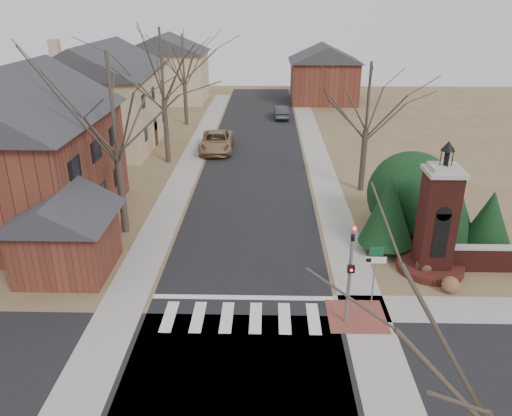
{
  "coord_description": "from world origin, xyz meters",
  "views": [
    {
      "loc": [
        1.04,
        -16.48,
        12.26
      ],
      "look_at": [
        0.49,
        6.0,
        2.77
      ],
      "focal_mm": 35.0,
      "sensor_mm": 36.0,
      "label": 1
    }
  ],
  "objects_px": {
    "brick_gate_monument": "(436,230)",
    "pickup_truck": "(217,142)",
    "distant_car": "(281,112)",
    "traffic_signal_pole": "(350,267)",
    "sign_post": "(375,264)"
  },
  "relations": [
    {
      "from": "sign_post",
      "to": "pickup_truck",
      "type": "xyz_separation_m",
      "value": [
        -8.98,
        23.24,
        -1.13
      ]
    },
    {
      "from": "traffic_signal_pole",
      "to": "sign_post",
      "type": "distance_m",
      "value": 2.02
    },
    {
      "from": "traffic_signal_pole",
      "to": "pickup_truck",
      "type": "xyz_separation_m",
      "value": [
        -7.68,
        24.65,
        -1.77
      ]
    },
    {
      "from": "pickup_truck",
      "to": "traffic_signal_pole",
      "type": "bearing_deg",
      "value": -73.8
    },
    {
      "from": "sign_post",
      "to": "pickup_truck",
      "type": "relative_size",
      "value": 0.47
    },
    {
      "from": "traffic_signal_pole",
      "to": "brick_gate_monument",
      "type": "bearing_deg",
      "value": 43.24
    },
    {
      "from": "pickup_truck",
      "to": "sign_post",
      "type": "bearing_deg",
      "value": -69.99
    },
    {
      "from": "traffic_signal_pole",
      "to": "brick_gate_monument",
      "type": "relative_size",
      "value": 0.69
    },
    {
      "from": "traffic_signal_pole",
      "to": "brick_gate_monument",
      "type": "height_order",
      "value": "brick_gate_monument"
    },
    {
      "from": "pickup_truck",
      "to": "distant_car",
      "type": "xyz_separation_m",
      "value": [
        5.86,
        12.88,
        -0.13
      ]
    },
    {
      "from": "brick_gate_monument",
      "to": "pickup_truck",
      "type": "distance_m",
      "value": 23.76
    },
    {
      "from": "sign_post",
      "to": "brick_gate_monument",
      "type": "height_order",
      "value": "brick_gate_monument"
    },
    {
      "from": "brick_gate_monument",
      "to": "pickup_truck",
      "type": "xyz_separation_m",
      "value": [
        -12.38,
        20.23,
        -1.35
      ]
    },
    {
      "from": "brick_gate_monument",
      "to": "distant_car",
      "type": "bearing_deg",
      "value": 101.14
    },
    {
      "from": "sign_post",
      "to": "brick_gate_monument",
      "type": "distance_m",
      "value": 4.55
    }
  ]
}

